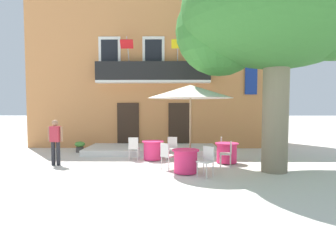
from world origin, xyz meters
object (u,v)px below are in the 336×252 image
(cafe_chair_near_tree_1, at_px, (167,154))
(cafe_chair_middle_0, at_px, (228,152))
(cafe_chair_near_tree_0, at_px, (207,159))
(cafe_umbrella, at_px, (190,92))
(cafe_table_near_tree, at_px, (186,161))
(cafe_chair_front_0, at_px, (172,147))
(pedestrian_near_entrance, at_px, (55,140))
(ground_planter_left, at_px, (80,146))
(cafe_chair_front_1, at_px, (134,147))
(cafe_table_front, at_px, (153,150))
(cafe_chair_middle_1, at_px, (224,146))
(cafe_table_middle, at_px, (227,153))
(plane_tree, at_px, (274,15))

(cafe_chair_near_tree_1, relative_size, cafe_chair_middle_0, 1.00)
(cafe_chair_near_tree_0, xyz_separation_m, cafe_chair_near_tree_1, (-1.21, 0.90, 0.00))
(cafe_chair_middle_0, height_order, cafe_umbrella, cafe_umbrella)
(cafe_table_near_tree, xyz_separation_m, cafe_chair_front_0, (-0.44, 2.33, 0.14))
(cafe_chair_near_tree_0, xyz_separation_m, cafe_chair_front_0, (-1.06, 2.76, 0.00))
(cafe_chair_near_tree_0, bearing_deg, pedestrian_near_entrance, 162.41)
(cafe_chair_front_0, bearing_deg, cafe_chair_near_tree_1, -94.76)
(cafe_table_near_tree, relative_size, cafe_chair_near_tree_0, 0.95)
(ground_planter_left, bearing_deg, cafe_table_near_tree, -42.61)
(cafe_chair_near_tree_0, height_order, cafe_chair_front_1, same)
(cafe_table_near_tree, xyz_separation_m, cafe_table_front, (-1.19, 2.36, 0.00))
(cafe_chair_middle_1, relative_size, cafe_table_front, 1.05)
(cafe_chair_middle_1, distance_m, ground_planter_left, 6.61)
(cafe_table_middle, relative_size, ground_planter_left, 1.72)
(ground_planter_left, bearing_deg, cafe_table_middle, -22.35)
(cafe_table_front, relative_size, cafe_chair_front_1, 0.95)
(cafe_chair_middle_1, distance_m, cafe_chair_front_1, 3.58)
(cafe_table_middle, height_order, cafe_chair_front_0, cafe_chair_front_0)
(cafe_chair_near_tree_0, distance_m, cafe_chair_middle_1, 3.09)
(cafe_table_near_tree, bearing_deg, cafe_chair_near_tree_0, -35.00)
(cafe_table_near_tree, relative_size, cafe_chair_middle_1, 0.95)
(cafe_chair_middle_0, bearing_deg, cafe_table_near_tree, -146.77)
(cafe_chair_front_1, relative_size, ground_planter_left, 1.81)
(cafe_umbrella, xyz_separation_m, ground_planter_left, (-4.91, 3.54, -2.33))
(cafe_chair_front_0, xyz_separation_m, ground_planter_left, (-4.28, 2.01, -0.25))
(cafe_umbrella, bearing_deg, cafe_chair_front_0, 112.44)
(cafe_umbrella, xyz_separation_m, pedestrian_near_entrance, (-4.81, 0.42, -1.68))
(cafe_chair_near_tree_0, height_order, cafe_chair_middle_1, same)
(cafe_chair_front_0, relative_size, cafe_umbrella, 0.31)
(cafe_table_middle, xyz_separation_m, pedestrian_near_entrance, (-6.23, -0.51, 0.54))
(cafe_chair_near_tree_1, bearing_deg, pedestrian_near_entrance, 169.27)
(plane_tree, bearing_deg, cafe_umbrella, 169.91)
(cafe_table_near_tree, bearing_deg, cafe_chair_front_0, 100.68)
(plane_tree, xyz_separation_m, cafe_chair_front_0, (-3.24, 1.99, -4.47))
(cafe_chair_middle_0, bearing_deg, ground_planter_left, 151.75)
(cafe_table_near_tree, height_order, cafe_umbrella, cafe_umbrella)
(cafe_table_front, xyz_separation_m, cafe_chair_front_1, (-0.75, -0.06, 0.14))
(cafe_chair_middle_0, bearing_deg, plane_tree, -26.92)
(cafe_table_front, bearing_deg, cafe_chair_near_tree_1, -72.53)
(cafe_chair_front_1, height_order, ground_planter_left, cafe_chair_front_1)
(plane_tree, relative_size, ground_planter_left, 13.88)
(cafe_chair_middle_1, bearing_deg, cafe_chair_near_tree_0, -109.07)
(cafe_table_near_tree, bearing_deg, cafe_chair_near_tree_1, 141.97)
(cafe_table_near_tree, bearing_deg, pedestrian_near_entrance, 165.12)
(cafe_chair_middle_1, height_order, cafe_umbrella, cafe_umbrella)
(cafe_table_near_tree, height_order, cafe_chair_front_1, cafe_chair_front_1)
(ground_planter_left, bearing_deg, cafe_umbrella, -35.78)
(cafe_chair_middle_1, distance_m, cafe_umbrella, 3.04)
(cafe_table_middle, relative_size, pedestrian_near_entrance, 0.53)
(cafe_table_middle, xyz_separation_m, ground_planter_left, (-6.33, 2.60, -0.11))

